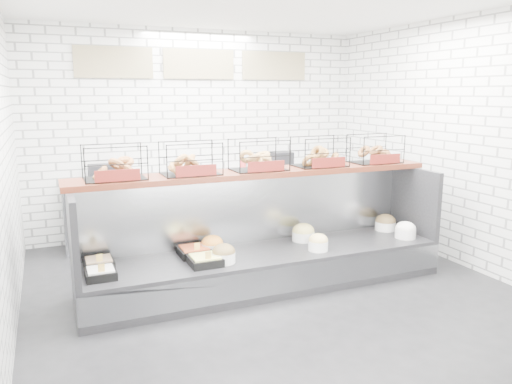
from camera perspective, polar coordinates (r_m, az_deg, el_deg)
name	(u,v)px	position (r m, az deg, el deg)	size (l,w,h in m)	color
ground	(278,295)	(5.37, 2.53, -11.70)	(5.50, 5.50, 0.00)	black
room_shell	(256,96)	(5.49, -0.02, 10.89)	(5.02, 5.51, 3.01)	silver
display_case	(265,256)	(5.55, 1.07, -7.32)	(4.00, 0.90, 1.20)	black
bagel_shelf	(259,160)	(5.46, 0.33, 3.73)	(4.10, 0.50, 0.40)	#45190E
prep_counter	(207,205)	(7.39, -5.58, -1.47)	(4.00, 0.60, 1.20)	#93969B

